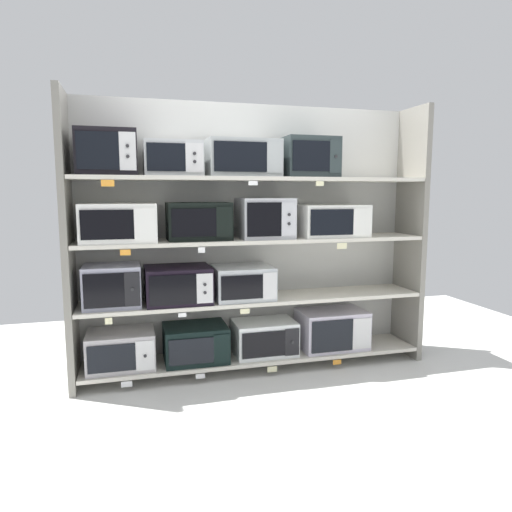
% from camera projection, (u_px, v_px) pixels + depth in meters
% --- Properties ---
extents(ground, '(6.84, 6.00, 0.02)m').
position_uv_depth(ground, '(296.00, 425.00, 3.00)').
color(ground, silver).
extents(back_panel, '(3.04, 0.04, 2.22)m').
position_uv_depth(back_panel, '(249.00, 236.00, 4.03)').
color(back_panel, '#B2B2AD').
rests_on(back_panel, ground).
extents(upright_left, '(0.05, 0.44, 2.22)m').
position_uv_depth(upright_left, '(68.00, 243.00, 3.43)').
color(upright_left, gray).
rests_on(upright_left, ground).
extents(upright_right, '(0.05, 0.44, 2.22)m').
position_uv_depth(upright_right, '(410.00, 234.00, 4.18)').
color(upright_right, gray).
rests_on(upright_right, ground).
extents(shelf_0, '(2.84, 0.44, 0.03)m').
position_uv_depth(shelf_0, '(256.00, 356.00, 3.94)').
color(shelf_0, beige).
rests_on(shelf_0, ground).
extents(microwave_0, '(0.52, 0.40, 0.29)m').
position_uv_depth(microwave_0, '(121.00, 349.00, 3.63)').
color(microwave_0, '#A39FA2').
rests_on(microwave_0, shelf_0).
extents(microwave_1, '(0.51, 0.41, 0.29)m').
position_uv_depth(microwave_1, '(196.00, 343.00, 3.78)').
color(microwave_1, black).
rests_on(microwave_1, shelf_0).
extents(microwave_2, '(0.52, 0.38, 0.28)m').
position_uv_depth(microwave_2, '(264.00, 337.00, 3.93)').
color(microwave_2, silver).
rests_on(microwave_2, shelf_0).
extents(microwave_3, '(0.58, 0.39, 0.33)m').
position_uv_depth(microwave_3, '(332.00, 329.00, 4.09)').
color(microwave_3, '#B6B0C1').
rests_on(microwave_3, shelf_0).
extents(price_tag_0, '(0.08, 0.00, 0.04)m').
position_uv_depth(price_tag_0, '(127.00, 384.00, 3.46)').
color(price_tag_0, white).
extents(price_tag_1, '(0.07, 0.00, 0.04)m').
position_uv_depth(price_tag_1, '(200.00, 376.00, 3.60)').
color(price_tag_1, white).
extents(price_tag_2, '(0.08, 0.00, 0.05)m').
position_uv_depth(price_tag_2, '(272.00, 369.00, 3.75)').
color(price_tag_2, beige).
extents(price_tag_3, '(0.08, 0.00, 0.04)m').
position_uv_depth(price_tag_3, '(337.00, 362.00, 3.90)').
color(price_tag_3, orange).
extents(shelf_1, '(2.84, 0.44, 0.03)m').
position_uv_depth(shelf_1, '(256.00, 299.00, 3.87)').
color(shelf_1, beige).
extents(microwave_4, '(0.42, 0.38, 0.32)m').
position_uv_depth(microwave_4, '(112.00, 286.00, 3.55)').
color(microwave_4, '#989AAF').
rests_on(microwave_4, shelf_1).
extents(microwave_5, '(0.51, 0.44, 0.29)m').
position_uv_depth(microwave_5, '(178.00, 284.00, 3.68)').
color(microwave_5, black).
rests_on(microwave_5, shelf_1).
extents(microwave_6, '(0.48, 0.42, 0.27)m').
position_uv_depth(microwave_6, '(243.00, 282.00, 3.82)').
color(microwave_6, '#B1B7BB').
rests_on(microwave_6, shelf_1).
extents(price_tag_4, '(0.05, 0.00, 0.05)m').
position_uv_depth(price_tag_4, '(109.00, 321.00, 3.36)').
color(price_tag_4, beige).
extents(price_tag_5, '(0.06, 0.00, 0.03)m').
position_uv_depth(price_tag_5, '(182.00, 315.00, 3.50)').
color(price_tag_5, white).
extents(price_tag_6, '(0.08, 0.00, 0.04)m').
position_uv_depth(price_tag_6, '(245.00, 311.00, 3.63)').
color(price_tag_6, beige).
extents(shelf_2, '(2.84, 0.44, 0.03)m').
position_uv_depth(shelf_2, '(256.00, 240.00, 3.81)').
color(shelf_2, beige).
extents(microwave_7, '(0.55, 0.43, 0.29)m').
position_uv_depth(microwave_7, '(119.00, 223.00, 3.50)').
color(microwave_7, white).
rests_on(microwave_7, shelf_2).
extents(microwave_8, '(0.49, 0.35, 0.30)m').
position_uv_depth(microwave_8, '(199.00, 221.00, 3.66)').
color(microwave_8, black).
rests_on(microwave_8, shelf_2).
extents(microwave_9, '(0.43, 0.40, 0.33)m').
position_uv_depth(microwave_9, '(265.00, 218.00, 3.80)').
color(microwave_9, '#BBBCC3').
rests_on(microwave_9, shelf_2).
extents(microwave_10, '(0.57, 0.42, 0.27)m').
position_uv_depth(microwave_10, '(330.00, 221.00, 3.95)').
color(microwave_10, silver).
rests_on(microwave_10, shelf_2).
extents(price_tag_7, '(0.07, 0.00, 0.04)m').
position_uv_depth(price_tag_7, '(125.00, 252.00, 3.33)').
color(price_tag_7, orange).
extents(price_tag_8, '(0.05, 0.00, 0.04)m').
position_uv_depth(price_tag_8, '(202.00, 250.00, 3.47)').
color(price_tag_8, white).
extents(price_tag_9, '(0.09, 0.00, 0.05)m').
position_uv_depth(price_tag_9, '(342.00, 246.00, 3.77)').
color(price_tag_9, beige).
extents(shelf_3, '(2.84, 0.44, 0.03)m').
position_uv_depth(shelf_3, '(256.00, 179.00, 3.74)').
color(shelf_3, beige).
extents(microwave_11, '(0.43, 0.39, 0.33)m').
position_uv_depth(microwave_11, '(107.00, 153.00, 3.41)').
color(microwave_11, black).
rests_on(microwave_11, shelf_3).
extents(microwave_12, '(0.44, 0.34, 0.27)m').
position_uv_depth(microwave_12, '(173.00, 159.00, 3.54)').
color(microwave_12, '#B4B7B8').
rests_on(microwave_12, shelf_3).
extents(microwave_13, '(0.57, 0.34, 0.29)m').
position_uv_depth(microwave_13, '(243.00, 158.00, 3.69)').
color(microwave_13, '#9FA5A5').
rests_on(microwave_13, shelf_3).
extents(microwave_14, '(0.44, 0.40, 0.32)m').
position_uv_depth(microwave_14, '(308.00, 158.00, 3.83)').
color(microwave_14, '#293334').
rests_on(microwave_14, shelf_3).
extents(price_tag_10, '(0.09, 0.00, 0.05)m').
position_uv_depth(price_tag_10, '(108.00, 183.00, 3.24)').
color(price_tag_10, orange).
extents(price_tag_11, '(0.07, 0.00, 0.03)m').
position_uv_depth(price_tag_11, '(253.00, 183.00, 3.51)').
color(price_tag_11, white).
extents(price_tag_12, '(0.07, 0.00, 0.04)m').
position_uv_depth(price_tag_12, '(320.00, 184.00, 3.65)').
color(price_tag_12, beige).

